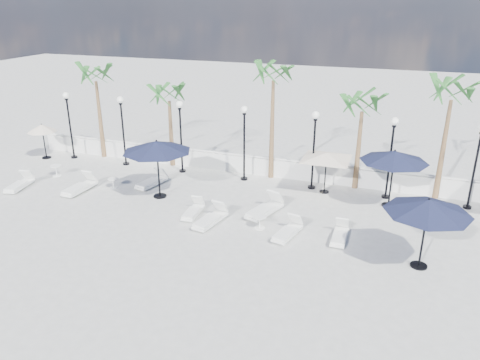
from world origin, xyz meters
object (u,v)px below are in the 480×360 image
(lounger_0, at_px, (80,187))
(parasol_cream_sq_a, at_px, (327,153))
(lounger_6, at_px, (265,209))
(lounger_3, at_px, (193,211))
(parasol_navy_right, at_px, (428,207))
(lounger_5, at_px, (288,231))
(parasol_cream_small, at_px, (42,129))
(lounger_2, at_px, (19,184))
(lounger_7, at_px, (340,235))
(lounger_4, at_px, (211,219))
(parasol_navy_mid, at_px, (394,157))
(lounger_1, at_px, (152,181))
(parasol_navy_left, at_px, (157,147))

(lounger_0, distance_m, parasol_cream_sq_a, 11.89)
(lounger_0, xyz_separation_m, lounger_6, (9.13, 0.52, 0.01))
(lounger_3, xyz_separation_m, parasol_navy_right, (9.14, -1.13, 2.08))
(lounger_5, distance_m, parasol_cream_small, 16.36)
(lounger_2, relative_size, lounger_7, 1.14)
(parasol_cream_small, bearing_deg, lounger_4, -20.72)
(parasol_cream_sq_a, bearing_deg, lounger_4, -127.84)
(lounger_0, relative_size, lounger_3, 1.21)
(lounger_7, relative_size, parasol_navy_mid, 0.56)
(lounger_1, bearing_deg, lounger_2, -145.51)
(lounger_0, distance_m, lounger_4, 7.37)
(lounger_2, relative_size, parasol_cream_small, 0.91)
(parasol_navy_left, bearing_deg, lounger_2, -168.64)
(lounger_1, relative_size, lounger_7, 1.18)
(lounger_0, relative_size, lounger_2, 1.08)
(lounger_6, bearing_deg, lounger_4, -121.10)
(parasol_cream_small, bearing_deg, lounger_0, -35.22)
(lounger_3, height_order, parasol_navy_right, parasol_navy_right)
(lounger_6, xyz_separation_m, lounger_7, (3.38, -1.21, -0.06))
(lounger_5, bearing_deg, lounger_4, -168.21)
(lounger_0, xyz_separation_m, lounger_3, (6.26, -0.58, -0.05))
(parasol_navy_left, distance_m, parasol_cream_sq_a, 7.85)
(lounger_6, relative_size, parasol_cream_sq_a, 0.51)
(lounger_3, bearing_deg, lounger_2, 175.98)
(lounger_3, distance_m, parasol_cream_sq_a, 6.81)
(lounger_6, distance_m, parasol_cream_sq_a, 4.24)
(lounger_2, xyz_separation_m, parasol_cream_small, (-2.03, 4.23, 1.54))
(parasol_navy_mid, xyz_separation_m, parasol_cream_sq_a, (-3.00, 0.62, -0.35))
(parasol_navy_mid, bearing_deg, lounger_4, -147.68)
(lounger_3, distance_m, lounger_4, 1.15)
(lounger_1, distance_m, lounger_5, 8.18)
(lounger_2, bearing_deg, parasol_cream_sq_a, 6.88)
(lounger_3, distance_m, lounger_7, 6.25)
(lounger_6, height_order, parasol_navy_mid, parasol_navy_mid)
(lounger_4, distance_m, parasol_navy_mid, 8.35)
(lounger_4, bearing_deg, lounger_2, -172.03)
(lounger_3, bearing_deg, parasol_cream_small, 155.32)
(lounger_7, distance_m, parasol_cream_sq_a, 5.06)
(parasol_navy_right, height_order, parasol_cream_sq_a, parasol_navy_right)
(lounger_1, distance_m, parasol_navy_left, 2.68)
(parasol_navy_left, xyz_separation_m, parasol_cream_sq_a, (7.19, 3.11, -0.47))
(parasol_navy_mid, height_order, parasol_navy_right, parasol_navy_mid)
(lounger_1, height_order, lounger_2, lounger_1)
(lounger_4, relative_size, parasol_cream_small, 0.97)
(lounger_3, distance_m, parasol_navy_mid, 8.99)
(lounger_2, distance_m, lounger_5, 13.58)
(lounger_7, bearing_deg, lounger_0, 176.17)
(lounger_5, bearing_deg, parasol_navy_right, 4.44)
(lounger_5, relative_size, parasol_navy_left, 0.58)
(lounger_6, bearing_deg, parasol_cream_small, -174.45)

